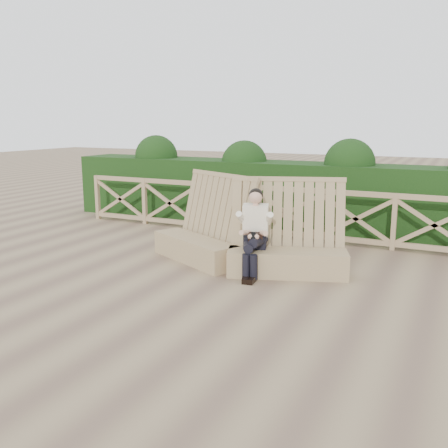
% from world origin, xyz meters
% --- Properties ---
extents(ground, '(60.00, 60.00, 0.00)m').
position_xyz_m(ground, '(0.00, 0.00, 0.00)').
color(ground, brown).
rests_on(ground, ground).
extents(bench, '(3.67, 1.51, 1.55)m').
position_xyz_m(bench, '(-0.01, 1.21, 0.39)').
color(bench, '#937854').
rests_on(bench, ground).
extents(woman, '(0.52, 0.91, 1.39)m').
position_xyz_m(woman, '(0.35, 0.93, 0.73)').
color(woman, black).
rests_on(woman, ground).
extents(guardrail, '(10.10, 0.09, 1.10)m').
position_xyz_m(guardrail, '(0.00, 3.50, 0.55)').
color(guardrail, '#988358').
rests_on(guardrail, ground).
extents(hedge, '(12.00, 1.20, 1.50)m').
position_xyz_m(hedge, '(0.00, 4.70, 0.75)').
color(hedge, black).
rests_on(hedge, ground).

